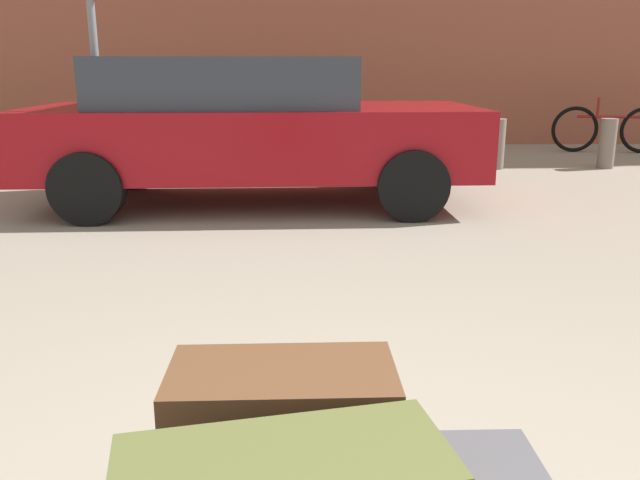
% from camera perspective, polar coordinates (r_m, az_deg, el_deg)
% --- Properties ---
extents(duffel_bag_brown_front_left, '(0.55, 0.30, 0.30)m').
position_cam_1_polar(duffel_bag_brown_front_left, '(1.66, -3.28, -15.90)').
color(duffel_bag_brown_front_left, '#51331E').
rests_on(duffel_bag_brown_front_left, luggage_cart).
extents(parked_car, '(4.33, 1.98, 1.42)m').
position_cam_1_polar(parked_car, '(6.52, -6.27, 9.83)').
color(parked_car, maroon).
rests_on(parked_car, ground_plane).
extents(bicycle_leaning, '(1.74, 0.37, 0.96)m').
position_cam_1_polar(bicycle_leaning, '(11.38, 24.03, 8.89)').
color(bicycle_leaning, black).
rests_on(bicycle_leaning, ground_plane).
extents(bollard_kerb_near, '(0.22, 0.22, 0.66)m').
position_cam_1_polar(bollard_kerb_near, '(9.07, 15.23, 8.13)').
color(bollard_kerb_near, '#72665B').
rests_on(bollard_kerb_near, ground_plane).
extents(bollard_kerb_mid, '(0.22, 0.22, 0.66)m').
position_cam_1_polar(bollard_kerb_mid, '(9.62, 23.88, 7.75)').
color(bollard_kerb_mid, '#72665B').
rests_on(bollard_kerb_mid, ground_plane).
extents(no_parking_sign, '(0.49, 0.12, 2.38)m').
position_cam_1_polar(no_parking_sign, '(6.23, -19.17, 15.42)').
color(no_parking_sign, slate).
rests_on(no_parking_sign, ground_plane).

